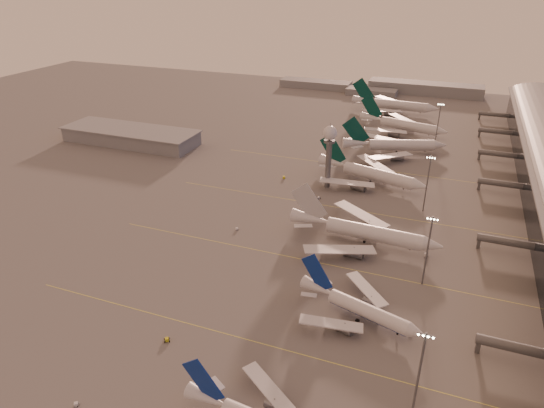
% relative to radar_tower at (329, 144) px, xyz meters
% --- Properties ---
extents(ground, '(700.00, 700.00, 0.00)m').
position_rel_radar_tower_xyz_m(ground, '(-5.00, -120.00, -20.95)').
color(ground, '#5F5C5C').
rests_on(ground, ground).
extents(taxiway_markings, '(180.00, 185.25, 0.02)m').
position_rel_radar_tower_xyz_m(taxiway_markings, '(25.00, -64.00, -20.94)').
color(taxiway_markings, '#E0D74F').
rests_on(taxiway_markings, ground).
extents(hangar, '(82.00, 27.00, 8.50)m').
position_rel_radar_tower_xyz_m(hangar, '(-125.00, 20.00, -16.63)').
color(hangar, slate).
rests_on(hangar, ground).
extents(radar_tower, '(6.40, 6.40, 31.10)m').
position_rel_radar_tower_xyz_m(radar_tower, '(0.00, 0.00, 0.00)').
color(radar_tower, '#56595E').
rests_on(radar_tower, ground).
extents(mast_a, '(3.60, 0.56, 25.00)m').
position_rel_radar_tower_xyz_m(mast_a, '(53.00, -120.00, -7.21)').
color(mast_a, '#56595E').
rests_on(mast_a, ground).
extents(mast_b, '(3.60, 0.56, 25.00)m').
position_rel_radar_tower_xyz_m(mast_b, '(50.00, -65.00, -7.21)').
color(mast_b, '#56595E').
rests_on(mast_b, ground).
extents(mast_c, '(3.60, 0.56, 25.00)m').
position_rel_radar_tower_xyz_m(mast_c, '(45.00, -10.00, -7.21)').
color(mast_c, '#56595E').
rests_on(mast_c, ground).
extents(mast_d, '(3.60, 0.56, 25.00)m').
position_rel_radar_tower_xyz_m(mast_d, '(43.00, 80.00, -7.21)').
color(mast_d, '#56595E').
rests_on(mast_d, ground).
extents(distant_horizon, '(165.00, 37.50, 9.00)m').
position_rel_radar_tower_xyz_m(distant_horizon, '(-2.38, 205.14, -17.06)').
color(distant_horizon, slate).
rests_on(distant_horizon, ground).
extents(narrowbody_mid, '(39.98, 31.42, 16.09)m').
position_rel_radar_tower_xyz_m(narrowbody_mid, '(34.26, -89.81, -17.69)').
color(narrowbody_mid, silver).
rests_on(narrowbody_mid, ground).
extents(widebody_white, '(58.29, 46.61, 20.49)m').
position_rel_radar_tower_xyz_m(widebody_white, '(26.56, -45.70, -17.40)').
color(widebody_white, silver).
rests_on(widebody_white, ground).
extents(greentail_a, '(55.47, 44.19, 20.64)m').
position_rel_radar_tower_xyz_m(greentail_a, '(18.32, 11.52, -17.30)').
color(greentail_a, silver).
rests_on(greentail_a, ground).
extents(greentail_b, '(55.81, 44.30, 21.13)m').
position_rel_radar_tower_xyz_m(greentail_b, '(22.74, 57.25, -17.22)').
color(greentail_b, silver).
rests_on(greentail_b, ground).
extents(greentail_c, '(56.67, 45.19, 21.02)m').
position_rel_radar_tower_xyz_m(greentail_c, '(21.72, 98.11, -17.24)').
color(greentail_c, silver).
rests_on(greentail_c, ground).
extents(greentail_d, '(61.79, 49.84, 22.43)m').
position_rel_radar_tower_xyz_m(greentail_d, '(9.96, 144.25, -16.99)').
color(greentail_d, silver).
rests_on(greentail_d, ground).
extents(gsv_truck_a, '(4.79, 4.12, 1.90)m').
position_rel_radar_tower_xyz_m(gsv_truck_a, '(-21.32, -145.22, -19.98)').
color(gsv_truck_a, silver).
rests_on(gsv_truck_a, ground).
extents(gsv_tug_mid, '(3.73, 3.98, 0.98)m').
position_rel_radar_tower_xyz_m(gsv_tug_mid, '(-13.50, -118.65, -20.44)').
color(gsv_tug_mid, yellow).
rests_on(gsv_tug_mid, ground).
extents(gsv_truck_b, '(5.79, 3.10, 2.22)m').
position_rel_radar_tower_xyz_m(gsv_truck_b, '(49.53, -88.34, -19.82)').
color(gsv_truck_b, silver).
rests_on(gsv_truck_b, ground).
extents(gsv_truck_c, '(4.96, 4.06, 1.94)m').
position_rel_radar_tower_xyz_m(gsv_truck_c, '(-21.81, -53.70, -19.96)').
color(gsv_truck_c, silver).
rests_on(gsv_truck_c, ground).
extents(gsv_catering_b, '(5.65, 2.77, 4.60)m').
position_rel_radar_tower_xyz_m(gsv_catering_b, '(49.81, -47.03, -18.65)').
color(gsv_catering_b, silver).
rests_on(gsv_catering_b, ground).
extents(gsv_tug_far, '(3.66, 3.79, 0.94)m').
position_rel_radar_tower_xyz_m(gsv_tug_far, '(-0.01, -14.61, -20.46)').
color(gsv_tug_far, silver).
rests_on(gsv_tug_far, ground).
extents(gsv_truck_d, '(4.04, 6.54, 2.49)m').
position_rel_radar_tower_xyz_m(gsv_truck_d, '(-22.54, 2.14, -19.68)').
color(gsv_truck_d, yellow).
rests_on(gsv_truck_d, ground).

